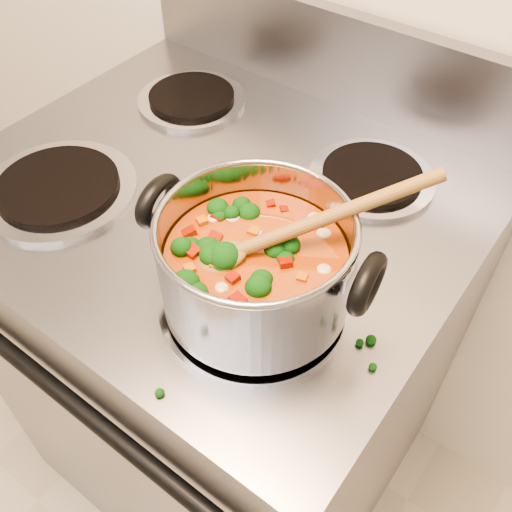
# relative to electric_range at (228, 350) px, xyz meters

# --- Properties ---
(electric_range) EXTENTS (0.77, 0.69, 1.08)m
(electric_range) POSITION_rel_electric_range_xyz_m (0.00, 0.00, 0.00)
(electric_range) COLOR gray
(electric_range) RESTS_ON ground
(stockpot) EXTENTS (0.29, 0.23, 0.14)m
(stockpot) POSITION_rel_electric_range_xyz_m (0.18, -0.15, 0.53)
(stockpot) COLOR #94939A
(stockpot) RESTS_ON electric_range
(wooden_spoon) EXTENTS (0.22, 0.24, 0.11)m
(wooden_spoon) POSITION_rel_electric_range_xyz_m (0.20, -0.13, 0.57)
(wooden_spoon) COLOR brown
(wooden_spoon) RESTS_ON stockpot
(cooktop_crumbs) EXTENTS (0.25, 0.31, 0.01)m
(cooktop_crumbs) POSITION_rel_electric_range_xyz_m (0.19, -0.27, 0.46)
(cooktop_crumbs) COLOR black
(cooktop_crumbs) RESTS_ON electric_range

